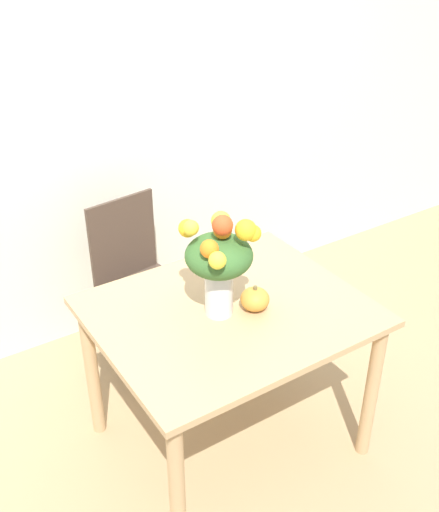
# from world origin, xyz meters

# --- Properties ---
(ground_plane) EXTENTS (12.00, 12.00, 0.00)m
(ground_plane) POSITION_xyz_m (0.00, 0.00, 0.00)
(ground_plane) COLOR tan
(wall_back) EXTENTS (8.00, 0.06, 2.70)m
(wall_back) POSITION_xyz_m (0.00, 1.22, 1.35)
(wall_back) COLOR silver
(wall_back) RESTS_ON ground_plane
(dining_table) EXTENTS (1.10, 0.92, 0.77)m
(dining_table) POSITION_xyz_m (0.00, 0.00, 0.65)
(dining_table) COLOR tan
(dining_table) RESTS_ON ground_plane
(flower_vase) EXTENTS (0.27, 0.30, 0.46)m
(flower_vase) POSITION_xyz_m (-0.05, -0.01, 1.02)
(flower_vase) COLOR silver
(flower_vase) RESTS_ON dining_table
(pumpkin) EXTENTS (0.12, 0.12, 0.11)m
(pumpkin) POSITION_xyz_m (0.09, -0.06, 0.81)
(pumpkin) COLOR gold
(pumpkin) RESTS_ON dining_table
(dining_chair_near_window) EXTENTS (0.47, 0.47, 0.91)m
(dining_chair_near_window) POSITION_xyz_m (-0.04, 0.82, 0.47)
(dining_chair_near_window) COLOR #47382D
(dining_chair_near_window) RESTS_ON ground_plane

